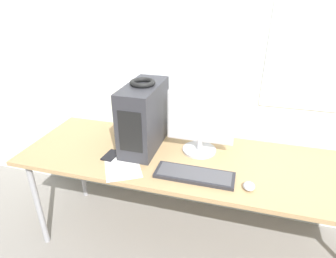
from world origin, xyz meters
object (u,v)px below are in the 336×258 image
Objects in this scene: keyboard at (194,175)px; pc_tower at (144,117)px; monitor_main at (201,123)px; mouse at (249,186)px; cell_phone at (111,155)px; headphones at (143,83)px.

pc_tower is at bearing 146.46° from keyboard.
monitor_main is 0.95× the size of keyboard.
mouse is 0.58× the size of cell_phone.
monitor_main is at bearing 27.17° from cell_phone.
keyboard is 3.30× the size of cell_phone.
mouse is at bearing -5.17° from keyboard.
headphones is at bearing 54.36° from cell_phone.
monitor_main is at bearing 4.28° from pc_tower.
monitor_main reaches higher than cell_phone.
pc_tower reaches higher than cell_phone.
headphones is at bearing 157.41° from mouse.
monitor_main is at bearing 135.85° from mouse.
headphones reaches higher than mouse.
pc_tower is 5.90× the size of mouse.
cell_phone is (-0.55, -0.22, -0.20)m from monitor_main.
keyboard is at bearing -2.30° from cell_phone.
pc_tower is 0.24m from headphones.
keyboard is 5.71× the size of mouse.
monitor_main is (0.38, 0.03, -0.25)m from headphones.
headphones is 1.16× the size of cell_phone.
keyboard is (0.03, -0.30, -0.20)m from monitor_main.
keyboard is at bearing -85.15° from monitor_main.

